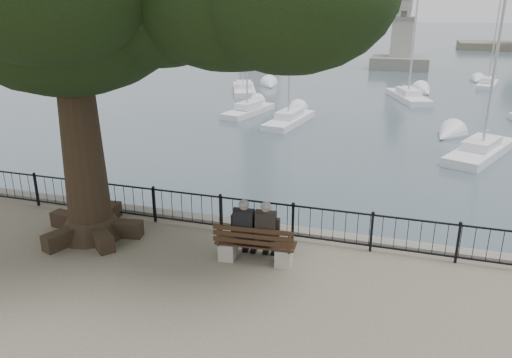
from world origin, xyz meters
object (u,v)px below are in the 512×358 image
at_px(bench, 255,249).
at_px(person_right, 267,233).
at_px(lion_monument, 401,47).
at_px(person_left, 246,231).

distance_m(bench, person_right, 0.48).
relative_size(person_right, lion_monument, 0.18).
distance_m(person_left, lion_monument, 48.77).
xyz_separation_m(bench, person_left, (-0.27, 0.09, 0.38)).
relative_size(bench, person_right, 1.22).
distance_m(person_left, person_right, 0.52).
distance_m(person_right, lion_monument, 48.71).
bearing_deg(lion_monument, person_left, -92.18).
xyz_separation_m(person_right, lion_monument, (1.33, 48.69, 0.54)).
xyz_separation_m(person_left, person_right, (0.52, 0.04, 0.00)).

